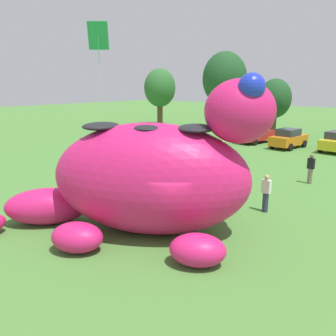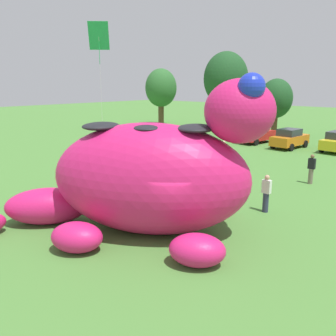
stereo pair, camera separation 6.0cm
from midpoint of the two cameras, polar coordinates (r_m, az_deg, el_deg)
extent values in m
plane|color=#4C8438|center=(13.43, 0.17, -11.39)|extent=(160.00, 160.00, 0.00)
ellipsoid|color=#E01E6B|center=(13.51, -2.95, -1.70)|extent=(8.38, 7.10, 4.23)
ellipsoid|color=#E01E6B|center=(12.71, 11.23, 8.87)|extent=(3.25, 3.18, 2.23)
sphere|color=#1E33CC|center=(13.29, 12.87, 12.59)|extent=(0.89, 0.89, 0.89)
sphere|color=#1E33CC|center=(12.06, 13.06, 12.53)|extent=(0.89, 0.89, 0.89)
ellipsoid|color=black|center=(12.84, 4.35, 6.34)|extent=(2.03, 2.15, 0.28)
ellipsoid|color=black|center=(13.13, -3.05, 6.52)|extent=(2.03, 2.15, 0.28)
ellipsoid|color=black|center=(13.70, -10.77, 6.59)|extent=(2.03, 2.15, 0.28)
ellipsoid|color=#E01E6B|center=(15.90, 6.43, -5.45)|extent=(2.22, 2.04, 1.03)
ellipsoid|color=#E01E6B|center=(11.56, 4.60, -12.89)|extent=(2.22, 2.04, 1.03)
ellipsoid|color=#E01E6B|center=(16.51, -8.13, -4.77)|extent=(2.22, 2.04, 1.03)
ellipsoid|color=#E01E6B|center=(12.77, -14.42, -10.65)|extent=(2.22, 2.04, 1.03)
ellipsoid|color=#E01E6B|center=(15.47, -18.73, -5.76)|extent=(3.44, 3.70, 1.48)
cube|color=red|center=(35.48, 13.75, 5.07)|extent=(2.19, 4.28, 0.80)
cube|color=#2D333D|center=(35.26, 13.68, 6.17)|extent=(1.73, 2.14, 0.60)
cylinder|color=black|center=(37.04, 13.78, 4.78)|extent=(0.32, 0.66, 0.64)
cylinder|color=black|center=(36.11, 15.99, 4.43)|extent=(0.32, 0.66, 0.64)
cylinder|color=black|center=(35.01, 11.38, 4.42)|extent=(0.32, 0.66, 0.64)
cylinder|color=black|center=(34.02, 13.65, 4.05)|extent=(0.32, 0.66, 0.64)
cube|color=orange|center=(33.46, 18.63, 4.27)|extent=(2.00, 4.22, 0.80)
cube|color=#2D333D|center=(33.23, 18.60, 5.43)|extent=(1.64, 2.08, 0.60)
cylinder|color=black|center=(35.02, 18.32, 4.01)|extent=(0.29, 0.66, 0.64)
cylinder|color=black|center=(34.28, 20.83, 3.62)|extent=(0.29, 0.66, 0.64)
cylinder|color=black|center=(32.81, 16.23, 3.56)|extent=(0.29, 0.66, 0.64)
cylinder|color=black|center=(32.02, 18.86, 3.14)|extent=(0.29, 0.66, 0.64)
cylinder|color=black|center=(34.67, 24.81, 3.36)|extent=(0.29, 0.66, 0.64)
cylinder|color=black|center=(32.34, 23.12, 2.88)|extent=(0.29, 0.66, 0.64)
cylinder|color=brown|center=(49.73, -1.33, 8.44)|extent=(0.76, 0.76, 2.65)
ellipsoid|color=#2D662D|center=(49.55, -1.35, 12.67)|extent=(4.25, 4.25, 5.10)
cylinder|color=brown|center=(44.12, 8.76, 8.05)|extent=(0.93, 0.93, 3.25)
ellipsoid|color=#1E4C23|center=(43.94, 8.98, 13.89)|extent=(5.21, 5.21, 6.25)
cylinder|color=brown|center=(40.37, 16.35, 6.39)|extent=(0.61, 0.61, 2.15)
ellipsoid|color=#1E4C23|center=(40.15, 16.64, 10.58)|extent=(3.43, 3.43, 4.12)
cylinder|color=#726656|center=(21.99, 21.62, -1.21)|extent=(0.26, 0.26, 0.88)
cube|color=black|center=(21.83, 21.78, 0.67)|extent=(0.38, 0.22, 0.60)
sphere|color=brown|center=(21.75, 21.88, 1.75)|extent=(0.22, 0.22, 0.22)
cylinder|color=#726656|center=(25.55, 8.62, 1.53)|extent=(0.26, 0.26, 0.88)
cube|color=gold|center=(25.41, 8.68, 3.16)|extent=(0.38, 0.22, 0.60)
sphere|color=beige|center=(25.34, 8.71, 4.10)|extent=(0.22, 0.22, 0.22)
cylinder|color=#2D334C|center=(16.60, 15.16, -5.31)|extent=(0.26, 0.26, 0.88)
cube|color=white|center=(16.38, 15.31, -2.85)|extent=(0.38, 0.22, 0.60)
sphere|color=tan|center=(16.27, 15.40, -1.43)|extent=(0.22, 0.22, 0.22)
cylinder|color=brown|center=(21.75, -10.21, -1.61)|extent=(0.06, 0.06, 0.15)
cylinder|color=silver|center=(21.08, -10.68, 9.15)|extent=(0.01, 0.01, 8.00)
cube|color=green|center=(21.18, -11.17, 20.00)|extent=(1.13, 1.13, 1.44)
cylinder|color=green|center=(21.09, -11.06, 17.57)|extent=(0.03, 0.03, 1.20)
camera|label=1|loc=(0.03, -90.12, -0.03)|focal=38.23mm
camera|label=2|loc=(0.03, 89.88, 0.03)|focal=38.23mm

